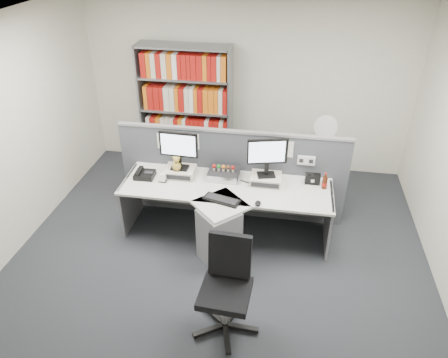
% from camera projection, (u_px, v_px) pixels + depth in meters
% --- Properties ---
extents(ground, '(5.50, 5.50, 0.00)m').
position_uv_depth(ground, '(215.00, 275.00, 4.93)').
color(ground, '#303338').
rests_on(ground, ground).
extents(room_shell, '(5.04, 5.54, 2.72)m').
position_uv_depth(room_shell, '(212.00, 136.00, 4.00)').
color(room_shell, silver).
rests_on(room_shell, ground).
extents(partition, '(3.00, 0.08, 1.27)m').
position_uv_depth(partition, '(232.00, 173.00, 5.65)').
color(partition, '#4A4D54').
rests_on(partition, ground).
extents(desk, '(2.60, 1.20, 0.72)m').
position_uv_depth(desk, '(223.00, 214.00, 5.20)').
color(desk, silver).
rests_on(desk, ground).
extents(monitor_riser_left, '(0.38, 0.31, 0.10)m').
position_uv_depth(monitor_riser_left, '(180.00, 172.00, 5.44)').
color(monitor_riser_left, beige).
rests_on(monitor_riser_left, desk).
extents(monitor_riser_right, '(0.38, 0.31, 0.10)m').
position_uv_depth(monitor_riser_right, '(266.00, 179.00, 5.29)').
color(monitor_riser_right, beige).
rests_on(monitor_riser_right, desk).
extents(monitor_left, '(0.49, 0.16, 0.50)m').
position_uv_depth(monitor_left, '(179.00, 147.00, 5.26)').
color(monitor_left, black).
rests_on(monitor_left, monitor_riser_left).
extents(monitor_right, '(0.48, 0.20, 0.50)m').
position_uv_depth(monitor_right, '(267.00, 154.00, 5.11)').
color(monitor_right, black).
rests_on(monitor_right, monitor_riser_right).
extents(desktop_pc, '(0.38, 0.34, 0.10)m').
position_uv_depth(desktop_pc, '(224.00, 174.00, 5.40)').
color(desktop_pc, black).
rests_on(desktop_pc, desk).
extents(figurines, '(0.29, 0.05, 0.09)m').
position_uv_depth(figurines, '(223.00, 167.00, 5.33)').
color(figurines, beige).
rests_on(figurines, desktop_pc).
extents(keyboard, '(0.46, 0.28, 0.03)m').
position_uv_depth(keyboard, '(222.00, 200.00, 4.96)').
color(keyboard, black).
rests_on(keyboard, desk).
extents(mouse, '(0.07, 0.11, 0.04)m').
position_uv_depth(mouse, '(258.00, 203.00, 4.89)').
color(mouse, black).
rests_on(mouse, desk).
extents(desk_phone, '(0.25, 0.23, 0.11)m').
position_uv_depth(desk_phone, '(144.00, 174.00, 5.41)').
color(desk_phone, black).
rests_on(desk_phone, desk).
extents(desk_calendar, '(0.09, 0.07, 0.11)m').
position_uv_depth(desk_calendar, '(163.00, 178.00, 5.30)').
color(desk_calendar, black).
rests_on(desk_calendar, desk).
extents(plush_toy, '(0.11, 0.11, 0.19)m').
position_uv_depth(plush_toy, '(177.00, 164.00, 5.33)').
color(plush_toy, '#A68E37').
rests_on(plush_toy, monitor_riser_left).
extents(speaker, '(0.19, 0.10, 0.12)m').
position_uv_depth(speaker, '(313.00, 179.00, 5.27)').
color(speaker, black).
rests_on(speaker, desk).
extents(cola_bottle, '(0.07, 0.07, 0.21)m').
position_uv_depth(cola_bottle, '(325.00, 183.00, 5.16)').
color(cola_bottle, '#3F190A').
rests_on(cola_bottle, desk).
extents(shelving_unit, '(1.41, 0.40, 2.00)m').
position_uv_depth(shelving_unit, '(186.00, 112.00, 6.61)').
color(shelving_unit, gray).
rests_on(shelving_unit, ground).
extents(filing_cabinet, '(0.45, 0.61, 0.70)m').
position_uv_depth(filing_cabinet, '(319.00, 172.00, 6.26)').
color(filing_cabinet, gray).
rests_on(filing_cabinet, ground).
extents(desk_fan, '(0.33, 0.19, 0.55)m').
position_uv_depth(desk_fan, '(325.00, 129.00, 5.89)').
color(desk_fan, white).
rests_on(desk_fan, filing_cabinet).
extents(office_chair, '(0.64, 0.67, 1.00)m').
position_uv_depth(office_chair, '(227.00, 284.00, 4.09)').
color(office_chair, silver).
rests_on(office_chair, ground).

